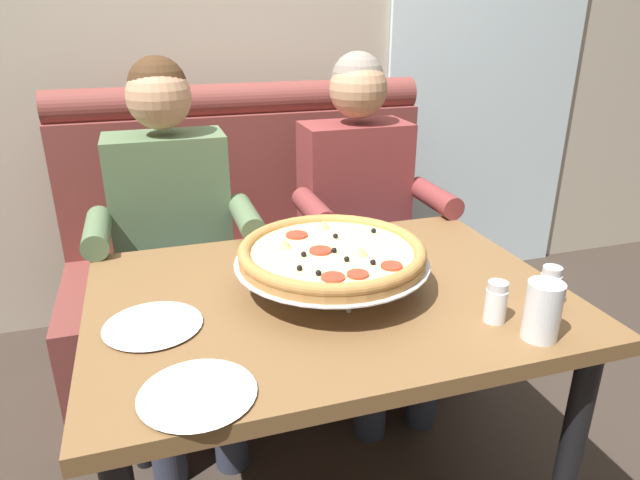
{
  "coord_description": "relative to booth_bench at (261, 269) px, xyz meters",
  "views": [
    {
      "loc": [
        -0.4,
        -1.21,
        1.4
      ],
      "look_at": [
        0.01,
        0.1,
        0.84
      ],
      "focal_mm": 31.42,
      "sensor_mm": 36.0,
      "label": 1
    }
  ],
  "objects": [
    {
      "name": "drinking_glass",
      "position": [
        0.37,
        -1.24,
        0.4
      ],
      "size": [
        0.08,
        0.08,
        0.13
      ],
      "color": "silver",
      "rests_on": "dining_table"
    },
    {
      "name": "back_wall_with_window",
      "position": [
        0.0,
        0.57,
        1.0
      ],
      "size": [
        6.0,
        0.12,
        2.8
      ],
      "primitive_type": "cube",
      "color": "#BCB29E",
      "rests_on": "ground_plane"
    },
    {
      "name": "patio_chair",
      "position": [
        1.29,
        1.38,
        0.13
      ],
      "size": [
        0.43,
        0.43,
        0.86
      ],
      "color": "black",
      "rests_on": "ground_plane"
    },
    {
      "name": "shaker_parmesan",
      "position": [
        0.32,
        -1.14,
        0.38
      ],
      "size": [
        0.05,
        0.05,
        0.1
      ],
      "color": "white",
      "rests_on": "dining_table"
    },
    {
      "name": "plate_near_left",
      "position": [
        -0.36,
        -1.22,
        0.35
      ],
      "size": [
        0.22,
        0.22,
        0.02
      ],
      "color": "white",
      "rests_on": "dining_table"
    },
    {
      "name": "shaker_oregano",
      "position": [
        0.48,
        -1.13,
        0.38
      ],
      "size": [
        0.05,
        0.05,
        0.11
      ],
      "color": "white",
      "rests_on": "dining_table"
    },
    {
      "name": "dining_table",
      "position": [
        0.0,
        -0.89,
        0.24
      ],
      "size": [
        1.19,
        0.85,
        0.74
      ],
      "color": "brown",
      "rests_on": "ground_plane"
    },
    {
      "name": "diner_left",
      "position": [
        -0.35,
        -0.27,
        0.31
      ],
      "size": [
        0.54,
        0.64,
        1.27
      ],
      "color": "#2D3342",
      "rests_on": "ground_plane"
    },
    {
      "name": "window_panel",
      "position": [
        1.32,
        0.5,
        1.0
      ],
      "size": [
        1.1,
        0.02,
        2.8
      ],
      "primitive_type": "cube",
      "color": "white",
      "rests_on": "ground_plane"
    },
    {
      "name": "diner_right",
      "position": [
        0.35,
        -0.27,
        0.31
      ],
      "size": [
        0.54,
        0.64,
        1.27
      ],
      "color": "#2D3342",
      "rests_on": "ground_plane"
    },
    {
      "name": "pizza",
      "position": [
        0.01,
        -0.88,
        0.44
      ],
      "size": [
        0.49,
        0.49,
        0.13
      ],
      "color": "silver",
      "rests_on": "dining_table"
    },
    {
      "name": "plate_near_right",
      "position": [
        -0.44,
        -0.94,
        0.35
      ],
      "size": [
        0.22,
        0.22,
        0.02
      ],
      "color": "white",
      "rests_on": "dining_table"
    },
    {
      "name": "booth_bench",
      "position": [
        0.0,
        0.0,
        0.0
      ],
      "size": [
        1.54,
        0.78,
        1.13
      ],
      "color": "brown",
      "rests_on": "ground_plane"
    }
  ]
}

